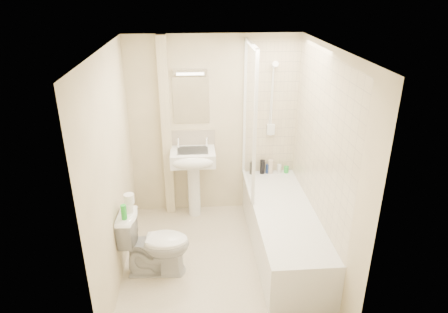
{
  "coord_description": "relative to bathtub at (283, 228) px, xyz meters",
  "views": [
    {
      "loc": [
        -0.26,
        -3.71,
        2.96
      ],
      "look_at": [
        0.05,
        0.2,
        1.24
      ],
      "focal_mm": 32.0,
      "sensor_mm": 36.0,
      "label": 1
    }
  ],
  "objects": [
    {
      "name": "shower_screen",
      "position": [
        -0.35,
        0.6,
        1.16
      ],
      "size": [
        0.04,
        0.92,
        1.8
      ],
      "color": "white",
      "rests_on": "bathtub"
    },
    {
      "name": "pedestal_sink",
      "position": [
        -1.04,
        0.81,
        0.49
      ],
      "size": [
        0.57,
        0.51,
        1.1
      ],
      "color": "white",
      "rests_on": "ground"
    },
    {
      "name": "shower_fixture",
      "position": [
        -0.0,
        0.99,
        1.26
      ],
      "size": [
        0.1,
        0.16,
        0.99
      ],
      "color": "white",
      "rests_on": "wall_back"
    },
    {
      "name": "splashback",
      "position": [
        -1.04,
        1.04,
        0.74
      ],
      "size": [
        0.6,
        0.02,
        0.3
      ],
      "primitive_type": "cube",
      "color": "beige",
      "rests_on": "wall_back"
    },
    {
      "name": "toilet_roll_upper",
      "position": [
        -1.71,
        -0.22,
        0.6
      ],
      "size": [
        0.11,
        0.11,
        0.1
      ],
      "primitive_type": "cylinder",
      "color": "white",
      "rests_on": "toilet_roll_lower"
    },
    {
      "name": "bottle_blue",
      "position": [
        -0.03,
        0.96,
        0.33
      ],
      "size": [
        0.05,
        0.05,
        0.13
      ],
      "primitive_type": "cylinder",
      "color": "navy",
      "rests_on": "bathtub"
    },
    {
      "name": "tile_back",
      "position": [
        0.0,
        1.04,
        1.14
      ],
      "size": [
        0.7,
        0.01,
        1.75
      ],
      "primitive_type": "cube",
      "color": "beige",
      "rests_on": "wall_back"
    },
    {
      "name": "bottle_green",
      "position": [
        0.23,
        0.96,
        0.31
      ],
      "size": [
        0.06,
        0.06,
        0.09
      ],
      "primitive_type": "cylinder",
      "color": "green",
      "rests_on": "bathtub"
    },
    {
      "name": "mirror",
      "position": [
        -1.04,
        1.04,
        1.29
      ],
      "size": [
        0.46,
        0.01,
        0.6
      ],
      "primitive_type": "cube",
      "color": "white",
      "rests_on": "wall_back"
    },
    {
      "name": "pipe_boxing",
      "position": [
        -1.37,
        0.99,
        0.91
      ],
      "size": [
        0.12,
        0.12,
        2.4
      ],
      "primitive_type": "cube",
      "color": "beige",
      "rests_on": "ground"
    },
    {
      "name": "wall_right",
      "position": [
        0.35,
        -0.2,
        0.91
      ],
      "size": [
        0.02,
        2.5,
        2.4
      ],
      "primitive_type": "cube",
      "color": "beige",
      "rests_on": "ground"
    },
    {
      "name": "bottle_cream",
      "position": [
        0.01,
        0.96,
        0.36
      ],
      "size": [
        0.07,
        0.07,
        0.19
      ],
      "primitive_type": "cylinder",
      "color": "beige",
      "rests_on": "bathtub"
    },
    {
      "name": "bathtub",
      "position": [
        0.0,
        0.0,
        0.0
      ],
      "size": [
        0.7,
        2.1,
        0.55
      ],
      "color": "white",
      "rests_on": "ground"
    },
    {
      "name": "toilet",
      "position": [
        -1.47,
        -0.29,
        0.08
      ],
      "size": [
        0.5,
        0.78,
        0.75
      ],
      "primitive_type": "imported",
      "rotation": [
        0.0,
        0.0,
        1.51
      ],
      "color": "white",
      "rests_on": "ground"
    },
    {
      "name": "wall_left",
      "position": [
        -1.85,
        -0.2,
        0.91
      ],
      "size": [
        0.02,
        2.5,
        2.4
      ],
      "primitive_type": "cube",
      "color": "beige",
      "rests_on": "ground"
    },
    {
      "name": "green_bottle",
      "position": [
        -1.75,
        -0.37,
        0.54
      ],
      "size": [
        0.06,
        0.06,
        0.16
      ],
      "primitive_type": "cylinder",
      "color": "green",
      "rests_on": "toilet"
    },
    {
      "name": "tile_right",
      "position": [
        0.34,
        0.0,
        1.14
      ],
      "size": [
        0.01,
        2.1,
        1.75
      ],
      "primitive_type": "cube",
      "color": "beige",
      "rests_on": "wall_right"
    },
    {
      "name": "bottle_black_b",
      "position": [
        -0.1,
        0.96,
        0.36
      ],
      "size": [
        0.06,
        0.06,
        0.2
      ],
      "primitive_type": "cylinder",
      "color": "black",
      "rests_on": "bathtub"
    },
    {
      "name": "bottle_black_a",
      "position": [
        -0.24,
        0.96,
        0.35
      ],
      "size": [
        0.06,
        0.06,
        0.17
      ],
      "primitive_type": "cylinder",
      "color": "black",
      "rests_on": "bathtub"
    },
    {
      "name": "bottle_white_b",
      "position": [
        0.13,
        0.96,
        0.32
      ],
      "size": [
        0.06,
        0.06,
        0.12
      ],
      "primitive_type": "cylinder",
      "color": "silver",
      "rests_on": "bathtub"
    },
    {
      "name": "wall_back",
      "position": [
        -0.75,
        1.05,
        0.91
      ],
      "size": [
        2.2,
        0.02,
        2.4
      ],
      "primitive_type": "cube",
      "color": "beige",
      "rests_on": "ground"
    },
    {
      "name": "floor",
      "position": [
        -0.75,
        -0.2,
        -0.29
      ],
      "size": [
        2.5,
        2.5,
        0.0
      ],
      "primitive_type": "plane",
      "color": "beige",
      "rests_on": "ground"
    },
    {
      "name": "toilet_roll_lower",
      "position": [
        -1.73,
        -0.23,
        0.5
      ],
      "size": [
        0.11,
        0.11,
        0.09
      ],
      "primitive_type": "cylinder",
      "color": "white",
      "rests_on": "toilet"
    },
    {
      "name": "ceiling",
      "position": [
        -0.75,
        -0.2,
        2.11
      ],
      "size": [
        2.2,
        2.5,
        0.02
      ],
      "primitive_type": "cube",
      "color": "white",
      "rests_on": "wall_back"
    },
    {
      "name": "strip_light",
      "position": [
        -1.04,
        1.02,
        1.66
      ],
      "size": [
        0.42,
        0.07,
        0.07
      ],
      "primitive_type": "cube",
      "color": "silver",
      "rests_on": "wall_back"
    }
  ]
}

